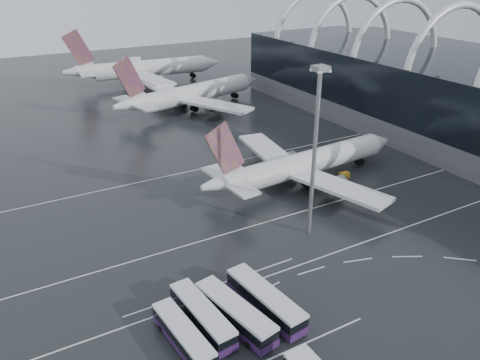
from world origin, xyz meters
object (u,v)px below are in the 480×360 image
bus_row_near_b (202,315)px  gse_cart_belly_e (312,157)px  gse_cart_belly_a (344,175)px  gse_cart_belly_d (367,152)px  airliner_gate_b (190,94)px  bus_row_near_d (265,300)px  airliner_gate_c (143,69)px  bus_row_near_a (183,336)px  bus_row_near_c (235,313)px  airliner_main (303,164)px  floodlight_mast (316,134)px

bus_row_near_b → gse_cart_belly_e: size_ratio=6.31×
gse_cart_belly_a → gse_cart_belly_d: gse_cart_belly_d is taller
airliner_gate_b → gse_cart_belly_a: size_ratio=25.26×
bus_row_near_d → airliner_gate_c: bearing=-18.6°
bus_row_near_a → airliner_gate_b: bearing=-29.6°
airliner_gate_b → bus_row_near_c: bearing=-124.7°
gse_cart_belly_d → bus_row_near_a: bearing=-150.4°
bus_row_near_d → gse_cart_belly_a: (38.56, 28.45, -1.28)m
airliner_gate_b → airliner_gate_c: airliner_gate_c is taller
airliner_main → gse_cart_belly_e: bearing=39.7°
airliner_main → floodlight_mast: size_ratio=1.74×
gse_cart_belly_a → bus_row_near_c: bearing=-146.6°
airliner_gate_c → gse_cart_belly_a: bearing=-79.5°
airliner_gate_c → bus_row_near_a: bearing=-101.7°
airliner_gate_c → gse_cart_belly_a: (10.25, -106.39, -4.81)m
floodlight_mast → bus_row_near_b: bearing=-155.5°
bus_row_near_c → bus_row_near_d: 4.84m
gse_cart_belly_a → gse_cart_belly_d: (14.10, 8.05, 0.04)m
floodlight_mast → gse_cart_belly_d: floodlight_mast is taller
bus_row_near_c → gse_cart_belly_d: size_ratio=5.84×
bus_row_near_b → bus_row_near_d: (8.73, -1.59, 0.13)m
airliner_main → bus_row_near_c: bearing=-141.3°
bus_row_near_d → gse_cart_belly_e: (38.79, 40.48, -1.32)m
bus_row_near_b → gse_cart_belly_a: 54.39m
airliner_main → gse_cart_belly_e: airliner_main is taller
bus_row_near_d → gse_cart_belly_d: 64.08m
bus_row_near_b → gse_cart_belly_e: 61.42m
bus_row_near_d → gse_cart_belly_e: bus_row_near_d is taller
gse_cart_belly_e → bus_row_near_b: bearing=-140.7°
gse_cart_belly_a → gse_cart_belly_e: (0.24, 12.03, -0.04)m
bus_row_near_c → gse_cart_belly_e: bus_row_near_c is taller
airliner_gate_b → bus_row_near_b: size_ratio=4.30×
airliner_main → airliner_gate_b: airliner_gate_b is taller
bus_row_near_a → floodlight_mast: (29.98, 14.07, 16.86)m
airliner_main → floodlight_mast: 24.84m
bus_row_near_c → bus_row_near_d: bearing=-98.1°
floodlight_mast → gse_cart_belly_e: bearing=51.8°
airliner_gate_b → bus_row_near_a: 102.68m
airliner_main → gse_cart_belly_a: (9.85, -2.36, -3.74)m
bus_row_near_d → floodlight_mast: 27.83m
bus_row_near_d → floodlight_mast: floodlight_mast is taller
bus_row_near_d → floodlight_mast: (17.69, 13.63, 16.61)m
airliner_gate_c → floodlight_mast: floodlight_mast is taller
airliner_gate_b → bus_row_near_a: (-42.32, -93.50, -3.31)m
airliner_gate_c → bus_row_near_a: size_ratio=4.95×
floodlight_mast → airliner_main: bearing=57.3°
bus_row_near_b → bus_row_near_c: bearing=-119.7°
airliner_gate_b → gse_cart_belly_e: size_ratio=27.12×
airliner_gate_b → bus_row_near_d: size_ratio=3.97×
bus_row_near_a → gse_cart_belly_a: bearing=-65.6°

